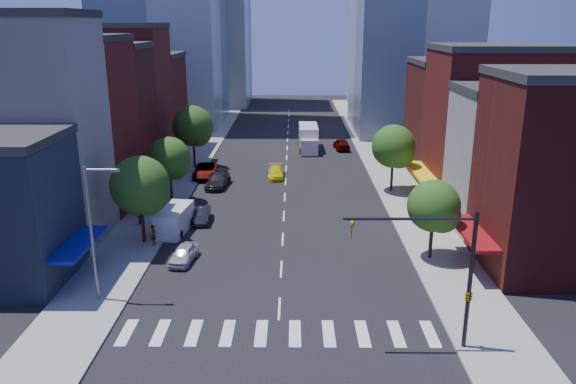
% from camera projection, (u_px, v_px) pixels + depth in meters
% --- Properties ---
extents(ground, '(220.00, 220.00, 0.00)m').
position_uv_depth(ground, '(279.00, 309.00, 36.07)').
color(ground, black).
rests_on(ground, ground).
extents(sidewalk_left, '(5.00, 120.00, 0.15)m').
position_uv_depth(sidewalk_left, '(192.00, 160.00, 74.43)').
color(sidewalk_left, gray).
rests_on(sidewalk_left, ground).
extents(sidewalk_right, '(5.00, 120.00, 0.15)m').
position_uv_depth(sidewalk_right, '(381.00, 161.00, 74.21)').
color(sidewalk_right, gray).
rests_on(sidewalk_right, ground).
extents(crosswalk, '(19.00, 3.00, 0.01)m').
position_uv_depth(crosswalk, '(278.00, 333.00, 33.20)').
color(crosswalk, silver).
rests_on(crosswalk, ground).
extents(bldg_left_1, '(12.00, 8.00, 18.00)m').
position_uv_depth(bldg_left_1, '(22.00, 134.00, 45.12)').
color(bldg_left_1, beige).
rests_on(bldg_left_1, ground).
extents(bldg_left_2, '(12.00, 9.00, 16.00)m').
position_uv_depth(bldg_left_2, '(64.00, 128.00, 53.54)').
color(bldg_left_2, maroon).
rests_on(bldg_left_2, ground).
extents(bldg_left_3, '(12.00, 8.00, 15.00)m').
position_uv_depth(bldg_left_3, '(95.00, 118.00, 61.82)').
color(bldg_left_3, '#4E1313').
rests_on(bldg_left_3, ground).
extents(bldg_left_4, '(12.00, 9.00, 17.00)m').
position_uv_depth(bldg_left_4, '(117.00, 99.00, 69.66)').
color(bldg_left_4, maroon).
rests_on(bldg_left_4, ground).
extents(bldg_left_5, '(12.00, 10.00, 13.00)m').
position_uv_depth(bldg_left_5, '(139.00, 104.00, 79.33)').
color(bldg_left_5, '#4E1313').
rests_on(bldg_left_5, ground).
extents(bldg_right_0, '(12.00, 9.00, 14.00)m').
position_uv_depth(bldg_right_0, '(574.00, 178.00, 40.07)').
color(bldg_right_0, '#4E1313').
rests_on(bldg_right_0, ground).
extents(bldg_right_1, '(12.00, 8.00, 12.00)m').
position_uv_depth(bldg_right_1, '(526.00, 163.00, 48.49)').
color(bldg_right_1, beige).
rests_on(bldg_right_1, ground).
extents(bldg_right_2, '(12.00, 10.00, 15.00)m').
position_uv_depth(bldg_right_2, '(492.00, 127.00, 56.67)').
color(bldg_right_2, maroon).
rests_on(bldg_right_2, ground).
extents(bldg_right_3, '(12.00, 10.00, 13.00)m').
position_uv_depth(bldg_right_3, '(463.00, 120.00, 66.53)').
color(bldg_right_3, '#4E1313').
rests_on(bldg_right_3, ground).
extents(traffic_signal, '(7.24, 2.24, 8.00)m').
position_uv_depth(traffic_signal, '(460.00, 281.00, 30.47)').
color(traffic_signal, black).
rests_on(traffic_signal, sidewalk_right).
extents(streetlight, '(2.25, 0.25, 9.00)m').
position_uv_depth(streetlight, '(94.00, 226.00, 35.59)').
color(streetlight, slate).
rests_on(streetlight, sidewalk_left).
extents(tree_left_near, '(4.80, 4.80, 7.30)m').
position_uv_depth(tree_left_near, '(142.00, 188.00, 45.21)').
color(tree_left_near, black).
rests_on(tree_left_near, sidewalk_left).
extents(tree_left_mid, '(4.20, 4.20, 6.65)m').
position_uv_depth(tree_left_mid, '(171.00, 160.00, 55.83)').
color(tree_left_mid, black).
rests_on(tree_left_mid, sidewalk_left).
extents(tree_left_far, '(5.00, 5.00, 7.75)m').
position_uv_depth(tree_left_far, '(194.00, 128.00, 69.03)').
color(tree_left_far, black).
rests_on(tree_left_far, sidewalk_left).
extents(tree_right_near, '(4.00, 4.00, 6.20)m').
position_uv_depth(tree_right_near, '(436.00, 208.00, 42.33)').
color(tree_right_near, black).
rests_on(tree_right_near, sidewalk_right).
extents(tree_right_far, '(4.60, 4.60, 7.20)m').
position_uv_depth(tree_right_far, '(395.00, 148.00, 59.36)').
color(tree_right_far, black).
rests_on(tree_right_far, sidewalk_right).
extents(parked_car_front, '(2.03, 3.99, 1.30)m').
position_uv_depth(parked_car_front, '(184.00, 254.00, 42.90)').
color(parked_car_front, '#B9B9BE').
rests_on(parked_car_front, ground).
extents(parked_car_second, '(1.68, 4.06, 1.31)m').
position_uv_depth(parked_car_second, '(202.00, 215.00, 51.59)').
color(parked_car_second, black).
rests_on(parked_car_second, ground).
extents(parked_car_third, '(2.88, 5.88, 1.61)m').
position_uv_depth(parked_car_third, '(205.00, 171.00, 66.29)').
color(parked_car_third, '#999999').
rests_on(parked_car_third, ground).
extents(parked_car_rear, '(2.68, 5.42, 1.52)m').
position_uv_depth(parked_car_rear, '(218.00, 180.00, 62.46)').
color(parked_car_rear, black).
rests_on(parked_car_rear, ground).
extents(cargo_van_near, '(2.70, 5.38, 2.20)m').
position_uv_depth(cargo_van_near, '(174.00, 220.00, 48.89)').
color(cargo_van_near, white).
rests_on(cargo_van_near, ground).
extents(cargo_van_far, '(2.48, 5.11, 2.10)m').
position_uv_depth(cargo_van_far, '(175.00, 220.00, 49.07)').
color(cargo_van_far, silver).
rests_on(cargo_van_far, ground).
extents(taxi, '(1.92, 4.49, 1.29)m').
position_uv_depth(taxi, '(276.00, 172.00, 66.25)').
color(taxi, yellow).
rests_on(taxi, ground).
extents(traffic_car_oncoming, '(1.84, 4.38, 1.41)m').
position_uv_depth(traffic_car_oncoming, '(306.00, 139.00, 84.50)').
color(traffic_car_oncoming, black).
rests_on(traffic_car_oncoming, ground).
extents(traffic_car_far, '(2.32, 4.89, 1.61)m').
position_uv_depth(traffic_car_far, '(342.00, 144.00, 80.81)').
color(traffic_car_far, '#999999').
rests_on(traffic_car_far, ground).
extents(box_truck, '(2.76, 8.58, 3.44)m').
position_uv_depth(box_truck, '(308.00, 139.00, 80.38)').
color(box_truck, silver).
rests_on(box_truck, ground).
extents(pedestrian_near, '(0.43, 0.63, 1.71)m').
position_uv_depth(pedestrian_near, '(154.00, 235.00, 45.76)').
color(pedestrian_near, '#999999').
rests_on(pedestrian_near, sidewalk_left).
extents(pedestrian_far, '(0.72, 0.86, 1.58)m').
position_uv_depth(pedestrian_far, '(138.00, 216.00, 50.54)').
color(pedestrian_far, '#999999').
rests_on(pedestrian_far, sidewalk_left).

